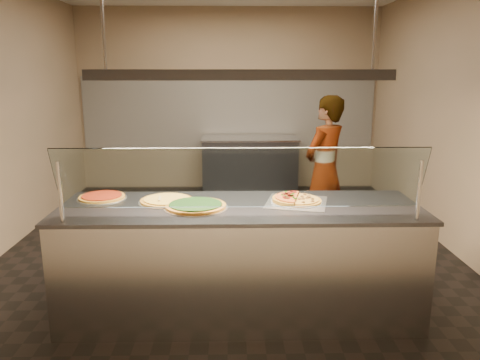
{
  "coord_description": "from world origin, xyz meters",
  "views": [
    {
      "loc": [
        0.03,
        -4.97,
        1.98
      ],
      "look_at": [
        0.11,
        -0.87,
        1.02
      ],
      "focal_mm": 35.0,
      "sensor_mm": 36.0,
      "label": 1
    }
  ],
  "objects_px": {
    "half_pizza_pepperoni": "(285,198)",
    "pizza_tomato": "(102,197)",
    "sneeze_guard": "(241,179)",
    "prep_table": "(250,165)",
    "heat_lamp_housing": "(240,75)",
    "worker": "(325,169)",
    "perforated_tray": "(296,202)",
    "pizza_cheese": "(167,200)",
    "pizza_spinach": "(196,206)",
    "pizza_spatula": "(164,200)",
    "serving_counter": "(240,260)",
    "half_pizza_sausage": "(308,199)"
  },
  "relations": [
    {
      "from": "half_pizza_sausage",
      "to": "heat_lamp_housing",
      "type": "relative_size",
      "value": 0.19
    },
    {
      "from": "perforated_tray",
      "to": "heat_lamp_housing",
      "type": "relative_size",
      "value": 0.25
    },
    {
      "from": "pizza_tomato",
      "to": "prep_table",
      "type": "relative_size",
      "value": 0.26
    },
    {
      "from": "half_pizza_pepperoni",
      "to": "pizza_tomato",
      "type": "height_order",
      "value": "half_pizza_pepperoni"
    },
    {
      "from": "heat_lamp_housing",
      "to": "pizza_tomato",
      "type": "bearing_deg",
      "value": 168.31
    },
    {
      "from": "perforated_tray",
      "to": "heat_lamp_housing",
      "type": "height_order",
      "value": "heat_lamp_housing"
    },
    {
      "from": "perforated_tray",
      "to": "half_pizza_pepperoni",
      "type": "bearing_deg",
      "value": 178.68
    },
    {
      "from": "pizza_spinach",
      "to": "prep_table",
      "type": "relative_size",
      "value": 0.33
    },
    {
      "from": "half_pizza_sausage",
      "to": "prep_table",
      "type": "relative_size",
      "value": 0.28
    },
    {
      "from": "prep_table",
      "to": "worker",
      "type": "distance_m",
      "value": 2.33
    },
    {
      "from": "half_pizza_pepperoni",
      "to": "pizza_spatula",
      "type": "bearing_deg",
      "value": -179.05
    },
    {
      "from": "pizza_spinach",
      "to": "heat_lamp_housing",
      "type": "distance_m",
      "value": 1.06
    },
    {
      "from": "half_pizza_pepperoni",
      "to": "pizza_spinach",
      "type": "relative_size",
      "value": 0.85
    },
    {
      "from": "prep_table",
      "to": "worker",
      "type": "height_order",
      "value": "worker"
    },
    {
      "from": "pizza_spinach",
      "to": "pizza_spatula",
      "type": "bearing_deg",
      "value": 156.47
    },
    {
      "from": "serving_counter",
      "to": "perforated_tray",
      "type": "distance_m",
      "value": 0.66
    },
    {
      "from": "serving_counter",
      "to": "perforated_tray",
      "type": "height_order",
      "value": "perforated_tray"
    },
    {
      "from": "pizza_cheese",
      "to": "half_pizza_pepperoni",
      "type": "bearing_deg",
      "value": -2.55
    },
    {
      "from": "sneeze_guard",
      "to": "pizza_spatula",
      "type": "relative_size",
      "value": 11.32
    },
    {
      "from": "sneeze_guard",
      "to": "worker",
      "type": "xyz_separation_m",
      "value": [
        1.03,
        2.12,
        -0.37
      ]
    },
    {
      "from": "serving_counter",
      "to": "pizza_tomato",
      "type": "relative_size",
      "value": 7.02
    },
    {
      "from": "half_pizza_pepperoni",
      "to": "half_pizza_sausage",
      "type": "bearing_deg",
      "value": -1.06
    },
    {
      "from": "perforated_tray",
      "to": "half_pizza_pepperoni",
      "type": "distance_m",
      "value": 0.1
    },
    {
      "from": "pizza_spatula",
      "to": "pizza_spinach",
      "type": "bearing_deg",
      "value": -23.53
    },
    {
      "from": "perforated_tray",
      "to": "half_pizza_pepperoni",
      "type": "relative_size",
      "value": 1.34
    },
    {
      "from": "sneeze_guard",
      "to": "half_pizza_sausage",
      "type": "bearing_deg",
      "value": 36.61
    },
    {
      "from": "worker",
      "to": "half_pizza_sausage",
      "type": "bearing_deg",
      "value": 30.07
    },
    {
      "from": "pizza_spinach",
      "to": "heat_lamp_housing",
      "type": "height_order",
      "value": "heat_lamp_housing"
    },
    {
      "from": "serving_counter",
      "to": "heat_lamp_housing",
      "type": "height_order",
      "value": "heat_lamp_housing"
    },
    {
      "from": "sneeze_guard",
      "to": "worker",
      "type": "relative_size",
      "value": 1.54
    },
    {
      "from": "pizza_spinach",
      "to": "perforated_tray",
      "type": "bearing_deg",
      "value": 9.06
    },
    {
      "from": "sneeze_guard",
      "to": "half_pizza_sausage",
      "type": "height_order",
      "value": "sneeze_guard"
    },
    {
      "from": "half_pizza_pepperoni",
      "to": "pizza_tomato",
      "type": "relative_size",
      "value": 1.05
    },
    {
      "from": "sneeze_guard",
      "to": "prep_table",
      "type": "relative_size",
      "value": 1.69
    },
    {
      "from": "perforated_tray",
      "to": "pizza_spinach",
      "type": "xyz_separation_m",
      "value": [
        -0.81,
        -0.13,
        0.01
      ]
    },
    {
      "from": "half_pizza_sausage",
      "to": "pizza_spatula",
      "type": "bearing_deg",
      "value": -179.38
    },
    {
      "from": "pizza_spinach",
      "to": "half_pizza_sausage",
      "type": "bearing_deg",
      "value": 8.02
    },
    {
      "from": "half_pizza_pepperoni",
      "to": "heat_lamp_housing",
      "type": "xyz_separation_m",
      "value": [
        -0.37,
        -0.08,
        0.99
      ]
    },
    {
      "from": "half_pizza_sausage",
      "to": "perforated_tray",
      "type": "bearing_deg",
      "value": 179.19
    },
    {
      "from": "perforated_tray",
      "to": "pizza_spatula",
      "type": "height_order",
      "value": "pizza_spatula"
    },
    {
      "from": "pizza_spinach",
      "to": "worker",
      "type": "bearing_deg",
      "value": 52.89
    },
    {
      "from": "serving_counter",
      "to": "perforated_tray",
      "type": "relative_size",
      "value": 5.0
    },
    {
      "from": "serving_counter",
      "to": "half_pizza_sausage",
      "type": "xyz_separation_m",
      "value": [
        0.56,
        0.07,
        0.49
      ]
    },
    {
      "from": "pizza_cheese",
      "to": "pizza_spatula",
      "type": "distance_m",
      "value": 0.06
    },
    {
      "from": "perforated_tray",
      "to": "heat_lamp_housing",
      "type": "distance_m",
      "value": 1.12
    },
    {
      "from": "perforated_tray",
      "to": "pizza_cheese",
      "type": "distance_m",
      "value": 1.06
    },
    {
      "from": "perforated_tray",
      "to": "heat_lamp_housing",
      "type": "xyz_separation_m",
      "value": [
        -0.46,
        -0.07,
        1.01
      ]
    },
    {
      "from": "half_pizza_pepperoni",
      "to": "pizza_cheese",
      "type": "distance_m",
      "value": 0.97
    },
    {
      "from": "pizza_spinach",
      "to": "pizza_tomato",
      "type": "relative_size",
      "value": 1.24
    },
    {
      "from": "sneeze_guard",
      "to": "pizza_tomato",
      "type": "bearing_deg",
      "value": 153.33
    }
  ]
}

